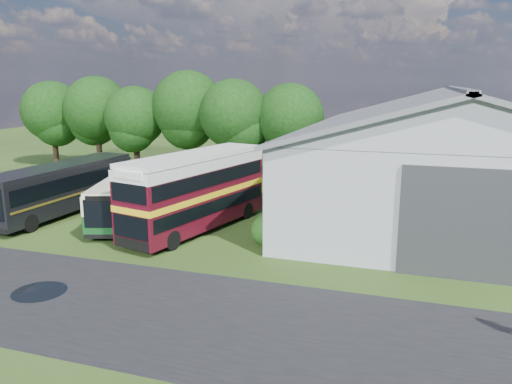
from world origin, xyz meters
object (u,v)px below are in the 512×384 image
(bus_green_single, at_px, (128,197))
(bus_maroon_double, at_px, (196,192))
(bus_dark_single, at_px, (62,187))
(storage_shed, at_px, (451,151))

(bus_green_single, distance_m, bus_maroon_double, 5.22)
(bus_green_single, relative_size, bus_dark_single, 0.86)
(bus_green_single, xyz_separation_m, bus_maroon_double, (5.11, -0.74, 0.80))
(bus_green_single, relative_size, bus_maroon_double, 0.94)
(storage_shed, height_order, bus_dark_single, storage_shed)
(storage_shed, relative_size, bus_maroon_double, 2.28)
(storage_shed, distance_m, bus_green_single, 20.97)
(storage_shed, xyz_separation_m, bus_green_single, (-19.20, -8.00, -2.70))
(bus_green_single, distance_m, bus_dark_single, 4.89)
(bus_maroon_double, bearing_deg, storage_shed, 45.03)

